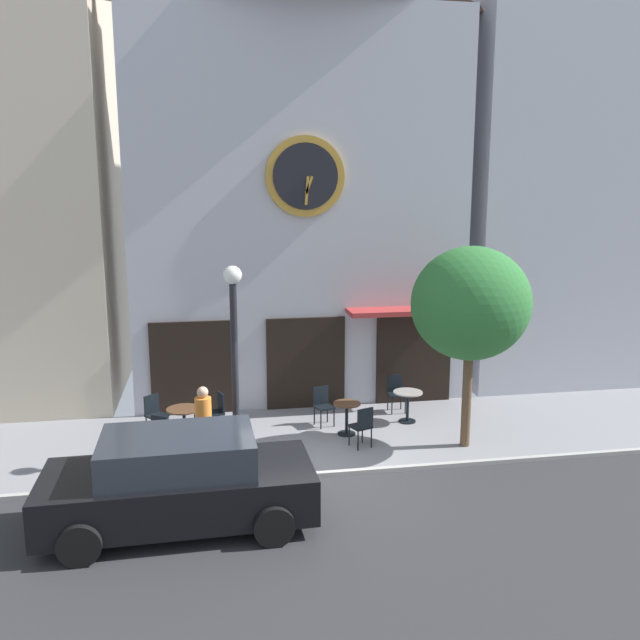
# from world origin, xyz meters

# --- Properties ---
(ground_plane) EXTENTS (27.38, 10.25, 0.13)m
(ground_plane) POSITION_xyz_m (0.00, -0.94, -0.02)
(ground_plane) COLOR gray
(clock_building) EXTENTS (8.39, 3.26, 11.53)m
(clock_building) POSITION_xyz_m (0.58, 5.18, 5.92)
(clock_building) COLOR #B2B2BC
(clock_building) RESTS_ON ground_plane
(neighbor_building_right) EXTENTS (6.48, 4.26, 14.66)m
(neighbor_building_right) POSITION_xyz_m (8.44, 6.30, 7.33)
(neighbor_building_right) COLOR #B2B2BC
(neighbor_building_right) RESTS_ON ground_plane
(street_lamp) EXTENTS (0.36, 0.36, 3.97)m
(street_lamp) POSITION_xyz_m (-1.31, 0.99, 2.01)
(street_lamp) COLOR black
(street_lamp) RESTS_ON ground_plane
(street_tree) EXTENTS (2.49, 2.24, 4.27)m
(street_tree) POSITION_xyz_m (3.54, 1.02, 3.08)
(street_tree) COLOR brown
(street_tree) RESTS_ON ground_plane
(cafe_table_leftmost) EXTENTS (0.75, 0.75, 0.74)m
(cafe_table_leftmost) POSITION_xyz_m (-2.38, 2.30, 0.54)
(cafe_table_leftmost) COLOR black
(cafe_table_leftmost) RESTS_ON ground_plane
(cafe_table_near_curb) EXTENTS (0.62, 0.62, 0.73)m
(cafe_table_near_curb) POSITION_xyz_m (1.18, 2.10, 0.48)
(cafe_table_near_curb) COLOR black
(cafe_table_near_curb) RESTS_ON ground_plane
(cafe_table_near_door) EXTENTS (0.69, 0.69, 0.74)m
(cafe_table_near_door) POSITION_xyz_m (2.77, 2.65, 0.52)
(cafe_table_near_door) COLOR black
(cafe_table_near_door) RESTS_ON ground_plane
(cafe_chair_corner) EXTENTS (0.50, 0.50, 0.90)m
(cafe_chair_corner) POSITION_xyz_m (0.76, 2.81, 0.53)
(cafe_chair_corner) COLOR black
(cafe_chair_corner) RESTS_ON ground_plane
(cafe_chair_facing_street) EXTENTS (0.51, 0.51, 0.90)m
(cafe_chair_facing_street) POSITION_xyz_m (-1.66, 2.78, 0.53)
(cafe_chair_facing_street) COLOR black
(cafe_chair_facing_street) RESTS_ON ground_plane
(cafe_chair_right_end) EXTENTS (0.56, 0.56, 0.90)m
(cafe_chair_right_end) POSITION_xyz_m (-3.04, 2.84, 0.53)
(cafe_chair_right_end) COLOR black
(cafe_chair_right_end) RESTS_ON ground_plane
(cafe_chair_facing_wall) EXTENTS (0.52, 0.52, 0.90)m
(cafe_chair_facing_wall) POSITION_xyz_m (-2.00, 1.57, 0.53)
(cafe_chair_facing_wall) COLOR black
(cafe_chair_facing_wall) RESTS_ON ground_plane
(cafe_chair_mid_row) EXTENTS (0.41, 0.41, 0.90)m
(cafe_chair_mid_row) POSITION_xyz_m (2.71, 3.46, 0.53)
(cafe_chair_mid_row) COLOR black
(cafe_chair_mid_row) RESTS_ON ground_plane
(cafe_chair_left_end) EXTENTS (0.52, 0.52, 0.90)m
(cafe_chair_left_end) POSITION_xyz_m (1.34, 1.27, 0.53)
(cafe_chair_left_end) COLOR black
(cafe_chair_left_end) RESTS_ON ground_plane
(cafe_chair_by_entrance) EXTENTS (0.55, 0.55, 0.90)m
(cafe_chair_by_entrance) POSITION_xyz_m (-2.79, 1.54, 0.53)
(cafe_chair_by_entrance) COLOR black
(cafe_chair_by_entrance) RESTS_ON ground_plane
(pedestrian_orange) EXTENTS (0.36, 0.36, 1.67)m
(pedestrian_orange) POSITION_xyz_m (-1.95, 0.77, 0.86)
(pedestrian_orange) COLOR #2D2D38
(pedestrian_orange) RESTS_ON ground_plane
(parked_car_black) EXTENTS (4.34, 2.09, 1.55)m
(parked_car_black) POSITION_xyz_m (-2.35, -1.45, 0.76)
(parked_car_black) COLOR black
(parked_car_black) RESTS_ON ground_plane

